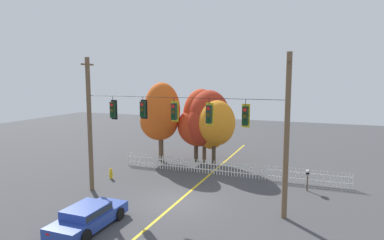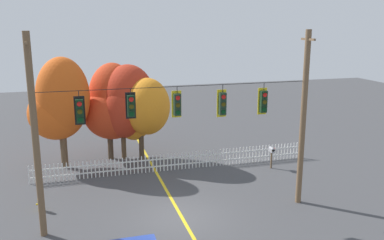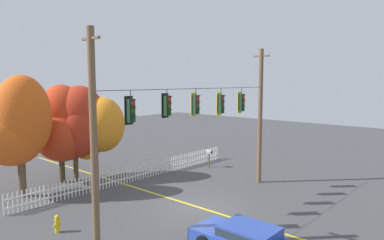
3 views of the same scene
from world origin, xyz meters
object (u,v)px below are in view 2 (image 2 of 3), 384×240
at_px(traffic_signal_northbound_primary, 222,104).
at_px(traffic_signal_northbound_secondary, 80,111).
at_px(autumn_maple_near_fence, 61,102).
at_px(roadside_mailbox, 272,151).
at_px(traffic_signal_westbound_side, 131,106).
at_px(autumn_oak_far_east, 127,102).
at_px(autumn_maple_far_west, 141,109).
at_px(fire_hydrant, 40,203).
at_px(traffic_signal_eastbound_side, 177,104).
at_px(autumn_maple_mid, 113,105).
at_px(traffic_signal_southbound_primary, 263,102).

bearing_deg(traffic_signal_northbound_primary, traffic_signal_northbound_secondary, -180.00).
height_order(traffic_signal_northbound_secondary, traffic_signal_northbound_primary, same).
xyz_separation_m(autumn_maple_near_fence, roadside_mailbox, (12.22, -3.67, -3.03)).
relative_size(traffic_signal_westbound_side, autumn_oak_far_east, 0.21).
height_order(autumn_oak_far_east, autumn_maple_far_west, autumn_oak_far_east).
bearing_deg(fire_hydrant, traffic_signal_northbound_primary, -16.98).
relative_size(traffic_signal_northbound_primary, autumn_maple_far_west, 0.27).
bearing_deg(traffic_signal_westbound_side, traffic_signal_eastbound_side, 0.01).
relative_size(traffic_signal_northbound_secondary, autumn_maple_far_west, 0.26).
bearing_deg(traffic_signal_westbound_side, autumn_maple_mid, 89.52).
distance_m(traffic_signal_westbound_side, autumn_maple_near_fence, 9.15).
relative_size(traffic_signal_southbound_primary, autumn_oak_far_east, 0.24).
distance_m(traffic_signal_southbound_primary, autumn_oak_far_east, 10.52).
xyz_separation_m(autumn_maple_mid, autumn_oak_far_east, (0.85, -0.61, 0.28)).
bearing_deg(traffic_signal_eastbound_side, traffic_signal_southbound_primary, 0.01).
height_order(traffic_signal_southbound_primary, fire_hydrant, traffic_signal_southbound_primary).
bearing_deg(autumn_oak_far_east, traffic_signal_northbound_primary, -70.85).
xyz_separation_m(traffic_signal_eastbound_side, autumn_maple_mid, (-1.92, 9.68, -1.78)).
bearing_deg(roadside_mailbox, traffic_signal_southbound_primary, -122.22).
bearing_deg(roadside_mailbox, autumn_maple_mid, 152.06).
relative_size(autumn_maple_mid, roadside_mailbox, 4.66).
xyz_separation_m(traffic_signal_westbound_side, fire_hydrant, (-4.17, 2.52, -5.00)).
height_order(autumn_maple_near_fence, roadside_mailbox, autumn_maple_near_fence).
height_order(traffic_signal_northbound_secondary, autumn_oak_far_east, autumn_oak_far_east).
distance_m(traffic_signal_northbound_secondary, autumn_maple_near_fence, 8.66).
relative_size(autumn_maple_mid, autumn_oak_far_east, 1.01).
height_order(traffic_signal_northbound_secondary, autumn_maple_far_west, traffic_signal_northbound_secondary).
relative_size(traffic_signal_eastbound_side, traffic_signal_southbound_primary, 0.92).
relative_size(traffic_signal_northbound_primary, autumn_oak_far_east, 0.24).
relative_size(traffic_signal_southbound_primary, fire_hydrant, 1.95).
bearing_deg(traffic_signal_eastbound_side, traffic_signal_westbound_side, -179.99).
bearing_deg(traffic_signal_westbound_side, traffic_signal_northbound_primary, 0.01).
bearing_deg(autumn_maple_mid, autumn_maple_far_west, -35.57).
distance_m(traffic_signal_westbound_side, fire_hydrant, 6.98).
height_order(autumn_maple_mid, autumn_maple_far_west, autumn_maple_mid).
bearing_deg(autumn_oak_far_east, traffic_signal_northbound_secondary, -108.44).
distance_m(traffic_signal_eastbound_side, traffic_signal_northbound_primary, 2.09).
height_order(autumn_maple_near_fence, fire_hydrant, autumn_maple_near_fence).
distance_m(autumn_maple_far_west, fire_hydrant, 8.95).
height_order(traffic_signal_northbound_primary, fire_hydrant, traffic_signal_northbound_primary).
bearing_deg(autumn_maple_far_west, roadside_mailbox, -26.06).
distance_m(traffic_signal_northbound_secondary, roadside_mailbox, 12.94).
bearing_deg(traffic_signal_southbound_primary, autumn_maple_mid, 121.81).
height_order(autumn_oak_far_east, fire_hydrant, autumn_oak_far_east).
xyz_separation_m(traffic_signal_southbound_primary, autumn_oak_far_east, (-5.15, 9.07, -1.41)).
distance_m(autumn_maple_near_fence, autumn_maple_far_west, 4.86).
bearing_deg(autumn_maple_far_west, autumn_maple_near_fence, 179.50).
xyz_separation_m(traffic_signal_northbound_secondary, autumn_oak_far_east, (3.02, 9.07, -1.45)).
distance_m(autumn_maple_mid, fire_hydrant, 8.91).
bearing_deg(traffic_signal_northbound_primary, traffic_signal_eastbound_side, -179.99).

